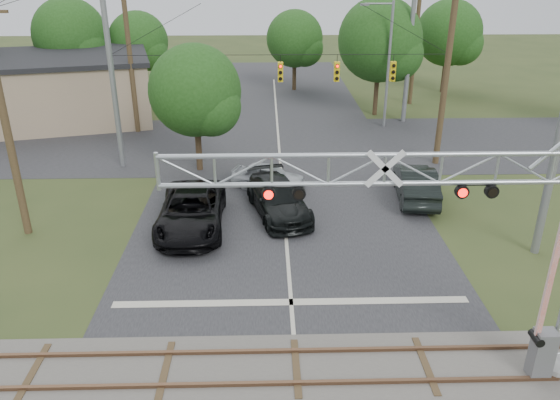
{
  "coord_description": "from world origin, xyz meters",
  "views": [
    {
      "loc": [
        -0.85,
        -11.14,
        11.56
      ],
      "look_at": [
        -0.35,
        7.5,
        3.23
      ],
      "focal_mm": 35.0,
      "sensor_mm": 36.0,
      "label": 1
    }
  ],
  "objects_px": {
    "traffic_signal_span": "(297,69)",
    "commercial_building": "(7,90)",
    "streetlight": "(387,59)",
    "sedan_silver": "(268,176)",
    "pickup_black": "(191,211)",
    "crossing_gantry": "(463,229)",
    "car_dark": "(278,199)"
  },
  "relations": [
    {
      "from": "traffic_signal_span",
      "to": "sedan_silver",
      "type": "bearing_deg",
      "value": -115.19
    },
    {
      "from": "crossing_gantry",
      "to": "traffic_signal_span",
      "type": "xyz_separation_m",
      "value": [
        -3.43,
        18.37,
        0.79
      ]
    },
    {
      "from": "streetlight",
      "to": "pickup_black",
      "type": "bearing_deg",
      "value": -126.52
    },
    {
      "from": "car_dark",
      "to": "sedan_silver",
      "type": "distance_m",
      "value": 3.39
    },
    {
      "from": "crossing_gantry",
      "to": "car_dark",
      "type": "bearing_deg",
      "value": 112.15
    },
    {
      "from": "crossing_gantry",
      "to": "commercial_building",
      "type": "bearing_deg",
      "value": 131.02
    },
    {
      "from": "traffic_signal_span",
      "to": "car_dark",
      "type": "relative_size",
      "value": 3.45
    },
    {
      "from": "traffic_signal_span",
      "to": "car_dark",
      "type": "height_order",
      "value": "traffic_signal_span"
    },
    {
      "from": "crossing_gantry",
      "to": "pickup_black",
      "type": "xyz_separation_m",
      "value": [
        -8.69,
        10.01,
        -4.06
      ]
    },
    {
      "from": "sedan_silver",
      "to": "streetlight",
      "type": "xyz_separation_m",
      "value": [
        8.49,
        11.52,
        4.27
      ]
    },
    {
      "from": "sedan_silver",
      "to": "traffic_signal_span",
      "type": "bearing_deg",
      "value": -6.2
    },
    {
      "from": "pickup_black",
      "to": "sedan_silver",
      "type": "relative_size",
      "value": 1.58
    },
    {
      "from": "car_dark",
      "to": "commercial_building",
      "type": "xyz_separation_m",
      "value": [
        -19.9,
        16.8,
        1.63
      ]
    },
    {
      "from": "sedan_silver",
      "to": "commercial_building",
      "type": "xyz_separation_m",
      "value": [
        -19.43,
        13.45,
        1.76
      ]
    },
    {
      "from": "crossing_gantry",
      "to": "pickup_black",
      "type": "relative_size",
      "value": 1.91
    },
    {
      "from": "traffic_signal_span",
      "to": "crossing_gantry",
      "type": "bearing_deg",
      "value": -79.42
    },
    {
      "from": "pickup_black",
      "to": "traffic_signal_span",
      "type": "bearing_deg",
      "value": 56.62
    },
    {
      "from": "crossing_gantry",
      "to": "sedan_silver",
      "type": "bearing_deg",
      "value": 109.11
    },
    {
      "from": "traffic_signal_span",
      "to": "commercial_building",
      "type": "distance_m",
      "value": 23.54
    },
    {
      "from": "crossing_gantry",
      "to": "sedan_silver",
      "type": "distance_m",
      "value": 16.21
    },
    {
      "from": "commercial_building",
      "to": "streetlight",
      "type": "distance_m",
      "value": 28.1
    },
    {
      "from": "pickup_black",
      "to": "commercial_building",
      "type": "bearing_deg",
      "value": 129.89
    },
    {
      "from": "pickup_black",
      "to": "commercial_building",
      "type": "distance_m",
      "value": 24.2
    },
    {
      "from": "pickup_black",
      "to": "car_dark",
      "type": "relative_size",
      "value": 1.13
    },
    {
      "from": "traffic_signal_span",
      "to": "streetlight",
      "type": "relative_size",
      "value": 2.19
    },
    {
      "from": "sedan_silver",
      "to": "pickup_black",
      "type": "bearing_deg",
      "value": 162.12
    },
    {
      "from": "crossing_gantry",
      "to": "streetlight",
      "type": "relative_size",
      "value": 1.36
    },
    {
      "from": "car_dark",
      "to": "commercial_building",
      "type": "relative_size",
      "value": 0.25
    },
    {
      "from": "streetlight",
      "to": "sedan_silver",
      "type": "bearing_deg",
      "value": -126.38
    },
    {
      "from": "pickup_black",
      "to": "streetlight",
      "type": "relative_size",
      "value": 0.71
    },
    {
      "from": "traffic_signal_span",
      "to": "car_dark",
      "type": "bearing_deg",
      "value": -99.97
    },
    {
      "from": "streetlight",
      "to": "crossing_gantry",
      "type": "bearing_deg",
      "value": -97.3
    }
  ]
}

